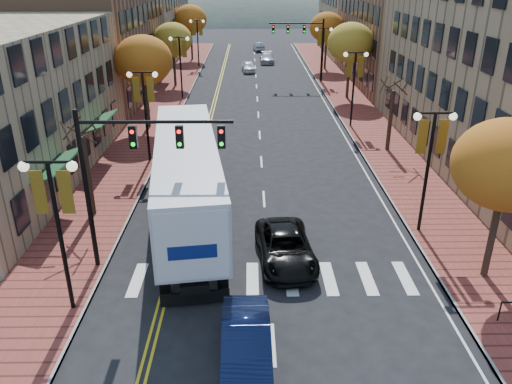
{
  "coord_description": "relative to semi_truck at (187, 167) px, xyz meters",
  "views": [
    {
      "loc": [
        -0.78,
        -15.55,
        11.79
      ],
      "look_at": [
        -0.5,
        6.02,
        2.2
      ],
      "focal_mm": 35.0,
      "sensor_mm": 36.0,
      "label": 1
    }
  ],
  "objects": [
    {
      "name": "lamp_right_c",
      "position": [
        11.53,
        33.66,
        1.73
      ],
      "size": [
        1.96,
        0.36,
        6.05
      ],
      "color": "black",
      "rests_on": "ground"
    },
    {
      "name": "ground",
      "position": [
        4.03,
        -8.34,
        -2.57
      ],
      "size": [
        200.0,
        200.0,
        0.0
      ],
      "primitive_type": "plane",
      "color": "black",
      "rests_on": "ground"
    },
    {
      "name": "lamp_right_a",
      "position": [
        11.53,
        -2.34,
        1.73
      ],
      "size": [
        1.96,
        0.36,
        6.05
      ],
      "color": "black",
      "rests_on": "ground"
    },
    {
      "name": "car_far_silver",
      "position": [
        5.72,
        47.13,
        -1.89
      ],
      "size": [
        1.94,
        4.69,
        1.36
      ],
      "primitive_type": "imported",
      "rotation": [
        0.0,
        0.0,
        0.01
      ],
      "color": "#A4A4AB",
      "rests_on": "ground"
    },
    {
      "name": "car_far_oncoming",
      "position": [
        4.78,
        58.65,
        -1.91
      ],
      "size": [
        1.85,
        4.15,
        1.32
      ],
      "primitive_type": "imported",
      "rotation": [
        0.0,
        0.0,
        3.26
      ],
      "color": "#96979D",
      "rests_on": "ground"
    },
    {
      "name": "tree_right_d",
      "position": [
        13.03,
        41.66,
        2.72
      ],
      "size": [
        4.35,
        4.35,
        7.0
      ],
      "color": "#382619",
      "rests_on": "sidewalk_right"
    },
    {
      "name": "building_right_far",
      "position": [
        22.53,
        55.66,
        2.93
      ],
      "size": [
        15.0,
        20.0,
        11.0
      ],
      "primitive_type": "cube",
      "color": "#9E8966",
      "rests_on": "ground"
    },
    {
      "name": "building_left_far",
      "position": [
        -12.97,
        52.66,
        2.18
      ],
      "size": [
        12.0,
        26.0,
        9.5
      ],
      "primitive_type": "cube",
      "color": "#9E8966",
      "rests_on": "ground"
    },
    {
      "name": "lamp_left_c",
      "position": [
        -3.47,
        25.66,
        1.73
      ],
      "size": [
        1.96,
        0.36,
        6.05
      ],
      "color": "black",
      "rests_on": "ground"
    },
    {
      "name": "building_right_mid",
      "position": [
        22.53,
        33.66,
        2.43
      ],
      "size": [
        15.0,
        24.0,
        10.0
      ],
      "primitive_type": "cube",
      "color": "brown",
      "rests_on": "ground"
    },
    {
      "name": "car_far_white",
      "position": [
        3.14,
        40.41,
        -1.92
      ],
      "size": [
        1.88,
        3.95,
        1.3
      ],
      "primitive_type": "imported",
      "rotation": [
        0.0,
        0.0,
        0.09
      ],
      "color": "white",
      "rests_on": "ground"
    },
    {
      "name": "traffic_mast_far",
      "position": [
        9.51,
        33.66,
        2.35
      ],
      "size": [
        6.1,
        0.34,
        7.0
      ],
      "color": "black",
      "rests_on": "ground"
    },
    {
      "name": "navy_sedan",
      "position": [
        3.1,
        -11.14,
        -1.82
      ],
      "size": [
        1.67,
        4.56,
        1.49
      ],
      "primitive_type": "imported",
      "rotation": [
        0.0,
        0.0,
        0.02
      ],
      "color": "#0C1433",
      "rests_on": "ground"
    },
    {
      "name": "tree_right_a",
      "position": [
        13.03,
        -6.34,
        2.49
      ],
      "size": [
        4.16,
        4.16,
        6.69
      ],
      "color": "#382619",
      "rests_on": "sidewalk_right"
    },
    {
      "name": "tree_left_c",
      "position": [
        -4.97,
        31.66,
        2.49
      ],
      "size": [
        4.16,
        4.16,
        6.69
      ],
      "color": "#382619",
      "rests_on": "sidewalk_left"
    },
    {
      "name": "sidewalk_right",
      "position": [
        13.03,
        24.16,
        -2.49
      ],
      "size": [
        4.0,
        85.0,
        0.15
      ],
      "primitive_type": "cube",
      "color": "brown",
      "rests_on": "ground"
    },
    {
      "name": "semi_truck",
      "position": [
        0.0,
        0.0,
        0.0
      ],
      "size": [
        5.2,
        17.8,
        4.39
      ],
      "rotation": [
        0.0,
        0.0,
        0.14
      ],
      "color": "black",
      "rests_on": "ground"
    },
    {
      "name": "lamp_left_b",
      "position": [
        -3.47,
        7.66,
        1.73
      ],
      "size": [
        1.96,
        0.36,
        6.05
      ],
      "color": "black",
      "rests_on": "ground"
    },
    {
      "name": "lamp_right_b",
      "position": [
        11.53,
        15.66,
        1.73
      ],
      "size": [
        1.96,
        0.36,
        6.05
      ],
      "color": "black",
      "rests_on": "ground"
    },
    {
      "name": "sidewalk_left",
      "position": [
        -4.97,
        24.16,
        -2.49
      ],
      "size": [
        4.0,
        85.0,
        0.15
      ],
      "primitive_type": "cube",
      "color": "brown",
      "rests_on": "ground"
    },
    {
      "name": "tree_right_c",
      "position": [
        13.03,
        25.66,
        2.88
      ],
      "size": [
        4.48,
        4.48,
        7.21
      ],
      "color": "#382619",
      "rests_on": "sidewalk_right"
    },
    {
      "name": "black_suv",
      "position": [
        4.79,
        -4.92,
        -1.87
      ],
      "size": [
        2.73,
        5.21,
        1.4
      ],
      "primitive_type": "imported",
      "rotation": [
        0.0,
        0.0,
        0.08
      ],
      "color": "black",
      "rests_on": "ground"
    },
    {
      "name": "tree_right_b",
      "position": [
        13.03,
        9.66,
        -0.32
      ],
      "size": [
        0.28,
        0.28,
        4.2
      ],
      "color": "#382619",
      "rests_on": "sidewalk_right"
    },
    {
      "name": "tree_left_b",
      "position": [
        -4.97,
        15.66,
        2.88
      ],
      "size": [
        4.48,
        4.48,
        7.21
      ],
      "color": "#382619",
      "rests_on": "sidewalk_left"
    },
    {
      "name": "tree_left_a",
      "position": [
        -4.97,
        -0.34,
        -0.32
      ],
      "size": [
        0.28,
        0.28,
        4.2
      ],
      "color": "#382619",
      "rests_on": "sidewalk_left"
    },
    {
      "name": "tree_left_d",
      "position": [
        -4.97,
        49.66,
        3.03
      ],
      "size": [
        4.61,
        4.61,
        7.42
      ],
      "color": "#382619",
      "rests_on": "sidewalk_left"
    },
    {
      "name": "lamp_left_d",
      "position": [
        -3.47,
        43.66,
        1.73
      ],
      "size": [
        1.96,
        0.36,
        6.05
      ],
      "color": "black",
      "rests_on": "ground"
    },
    {
      "name": "building_left_mid",
      "position": [
        -12.97,
        27.66,
        2.93
      ],
      "size": [
        12.0,
        24.0,
        11.0
      ],
      "primitive_type": "cube",
      "color": "brown",
      "rests_on": "ground"
    },
    {
      "name": "traffic_mast_near",
      "position": [
        -1.45,
        -5.34,
        2.35
      ],
      "size": [
        6.1,
        0.35,
        7.0
      ],
      "color": "black",
      "rests_on": "ground"
    },
    {
      "name": "lamp_left_a",
      "position": [
        -3.47,
        -8.34,
        1.73
      ],
      "size": [
        1.96,
        0.36,
        6.05
      ],
      "color": "black",
      "rests_on": "ground"
    }
  ]
}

